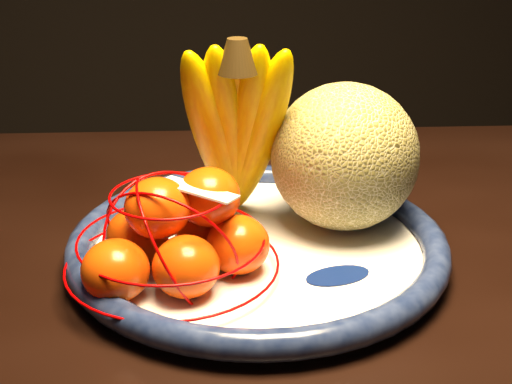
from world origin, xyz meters
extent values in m
cube|color=black|center=(0.11, 0.06, 0.69)|extent=(1.50, 1.00, 0.04)
cylinder|color=white|center=(0.18, 0.06, 0.72)|extent=(0.35, 0.35, 0.01)
torus|color=#081134|center=(0.18, 0.06, 0.73)|extent=(0.39, 0.39, 0.03)
cylinder|color=white|center=(0.18, 0.06, 0.71)|extent=(0.17, 0.17, 0.01)
ellipsoid|color=#091952|center=(0.25, -0.02, 0.72)|extent=(0.14, 0.09, 0.00)
ellipsoid|color=#091952|center=(0.15, 0.15, 0.72)|extent=(0.07, 0.12, 0.00)
ellipsoid|color=#091952|center=(0.07, 0.06, 0.72)|extent=(0.12, 0.08, 0.00)
sphere|color=olive|center=(0.28, 0.09, 0.80)|extent=(0.16, 0.16, 0.16)
ellipsoid|color=#F0CB00|center=(0.15, 0.12, 0.83)|extent=(0.11, 0.13, 0.21)
ellipsoid|color=#F0CB00|center=(0.16, 0.11, 0.83)|extent=(0.08, 0.13, 0.22)
ellipsoid|color=#F0CB00|center=(0.17, 0.12, 0.83)|extent=(0.06, 0.11, 0.22)
ellipsoid|color=#F0CB00|center=(0.18, 0.11, 0.83)|extent=(0.07, 0.13, 0.22)
ellipsoid|color=#F0CB00|center=(0.19, 0.11, 0.83)|extent=(0.10, 0.14, 0.21)
cone|color=black|center=(0.17, 0.11, 0.93)|extent=(0.04, 0.04, 0.03)
ellipsoid|color=#EE4A08|center=(0.04, -0.02, 0.75)|extent=(0.06, 0.06, 0.06)
ellipsoid|color=#EE4A08|center=(0.11, -0.03, 0.75)|extent=(0.06, 0.06, 0.06)
ellipsoid|color=#EE4A08|center=(0.16, 0.01, 0.75)|extent=(0.06, 0.06, 0.06)
ellipsoid|color=#EE4A08|center=(0.06, 0.04, 0.75)|extent=(0.06, 0.06, 0.06)
ellipsoid|color=#EE4A08|center=(0.13, 0.05, 0.75)|extent=(0.06, 0.06, 0.06)
ellipsoid|color=#EE4A08|center=(0.08, 0.01, 0.79)|extent=(0.06, 0.06, 0.06)
ellipsoid|color=#EE4A08|center=(0.13, 0.03, 0.79)|extent=(0.06, 0.06, 0.06)
torus|color=#B60101|center=(0.09, 0.01, 0.73)|extent=(0.23, 0.23, 0.00)
torus|color=#B60101|center=(0.09, 0.01, 0.76)|extent=(0.20, 0.20, 0.00)
torus|color=#B60101|center=(0.09, 0.01, 0.80)|extent=(0.12, 0.12, 0.00)
torus|color=#B60101|center=(0.09, 0.01, 0.76)|extent=(0.15, 0.11, 0.12)
torus|color=#B60101|center=(0.09, 0.01, 0.76)|extent=(0.07, 0.14, 0.12)
torus|color=#B60101|center=(0.09, 0.01, 0.76)|extent=(0.15, 0.12, 0.12)
cube|color=white|center=(0.12, 0.01, 0.81)|extent=(0.07, 0.06, 0.01)
camera|label=1|loc=(0.08, -0.58, 1.06)|focal=50.00mm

